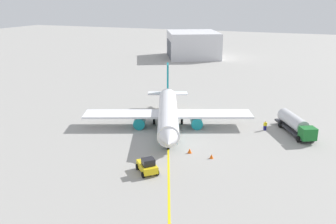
{
  "coord_description": "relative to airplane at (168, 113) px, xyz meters",
  "views": [
    {
      "loc": [
        58.41,
        23.13,
        22.75
      ],
      "look_at": [
        0.0,
        0.0,
        3.0
      ],
      "focal_mm": 39.14,
      "sensor_mm": 36.0,
      "label": 1
    }
  ],
  "objects": [
    {
      "name": "ground_plane",
      "position": [
        0.49,
        0.19,
        -2.56
      ],
      "size": [
        400.0,
        400.0,
        0.0
      ],
      "primitive_type": "plane",
      "color": "#9E9B96"
    },
    {
      "name": "taxi_line_marking",
      "position": [
        0.49,
        0.19,
        -2.55
      ],
      "size": [
        76.23,
        30.82,
        0.01
      ],
      "primitive_type": "cube",
      "rotation": [
        0.0,
        0.0,
        0.38
      ],
      "color": "yellow",
      "rests_on": "ground"
    },
    {
      "name": "fuel_tanker",
      "position": [
        -4.99,
        21.81,
        -0.82
      ],
      "size": [
        10.96,
        7.56,
        3.15
      ],
      "color": "#2D2D33",
      "rests_on": "ground"
    },
    {
      "name": "distant_hangar",
      "position": [
        -80.01,
        -21.23,
        2.39
      ],
      "size": [
        28.54,
        26.87,
        9.89
      ],
      "color": "silver",
      "rests_on": "ground"
    },
    {
      "name": "safety_cone_wingtip",
      "position": [
        10.48,
        11.06,
        -2.23
      ],
      "size": [
        0.59,
        0.59,
        0.66
      ],
      "primitive_type": "cone",
      "color": "#F2590F",
      "rests_on": "ground"
    },
    {
      "name": "pushback_tug",
      "position": [
        18.14,
        4.19,
        -1.55
      ],
      "size": [
        4.06,
        4.0,
        2.2
      ],
      "color": "yellow",
      "rests_on": "ground"
    },
    {
      "name": "safety_cone_nose",
      "position": [
        9.83,
        7.45,
        -2.19
      ],
      "size": [
        0.66,
        0.66,
        0.73
      ],
      "primitive_type": "cone",
      "color": "#F2590F",
      "rests_on": "ground"
    },
    {
      "name": "airplane",
      "position": [
        0.0,
        0.0,
        0.0
      ],
      "size": [
        29.51,
        30.19,
        9.47
      ],
      "color": "white",
      "rests_on": "ground"
    },
    {
      "name": "refueling_worker",
      "position": [
        -4.68,
        16.8,
        -1.73
      ],
      "size": [
        0.62,
        0.63,
        1.71
      ],
      "color": "navy",
      "rests_on": "ground"
    }
  ]
}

